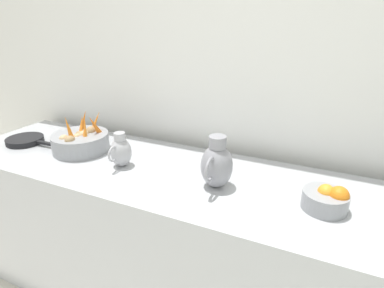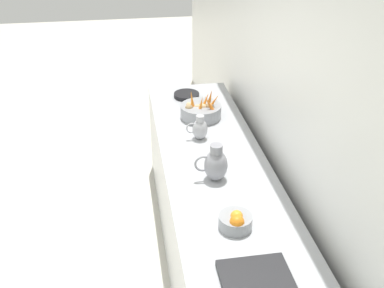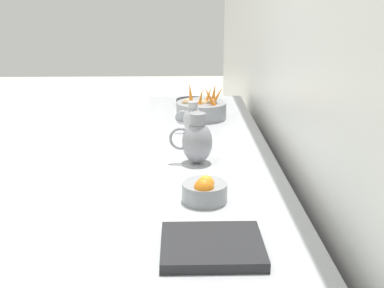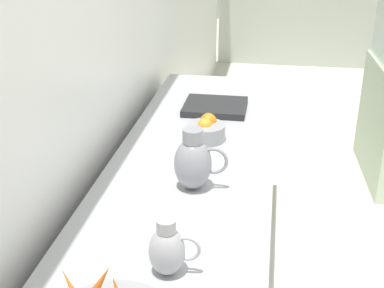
% 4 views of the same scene
% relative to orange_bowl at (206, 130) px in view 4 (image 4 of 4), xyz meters
% --- Properties ---
extents(tile_wall_left, '(0.10, 8.64, 3.00)m').
position_rel_orange_bowl_xyz_m(tile_wall_left, '(-0.50, -0.01, 0.57)').
color(tile_wall_left, white).
rests_on(tile_wall_left, ground_plane).
extents(prep_counter, '(0.72, 3.10, 0.88)m').
position_rel_orange_bowl_xyz_m(prep_counter, '(-0.03, -0.51, -0.49)').
color(prep_counter, '#ADAFB5').
rests_on(prep_counter, ground_plane).
extents(orange_bowl, '(0.19, 0.19, 0.12)m').
position_rel_orange_bowl_xyz_m(orange_bowl, '(0.00, 0.00, 0.00)').
color(orange_bowl, gray).
rests_on(orange_bowl, prep_counter).
extents(metal_pitcher_tall, '(0.21, 0.15, 0.25)m').
position_rel_orange_bowl_xyz_m(metal_pitcher_tall, '(0.02, -0.48, 0.07)').
color(metal_pitcher_tall, gray).
rests_on(metal_pitcher_tall, prep_counter).
extents(metal_pitcher_short, '(0.16, 0.11, 0.19)m').
position_rel_orange_bowl_xyz_m(metal_pitcher_short, '(0.02, -1.02, 0.04)').
color(metal_pitcher_short, '#A3A3A8').
rests_on(metal_pitcher_short, prep_counter).
extents(counter_sink_basin, '(0.34, 0.30, 0.04)m').
position_rel_orange_bowl_xyz_m(counter_sink_basin, '(-0.00, 0.41, -0.03)').
color(counter_sink_basin, '#232326').
rests_on(counter_sink_basin, prep_counter).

